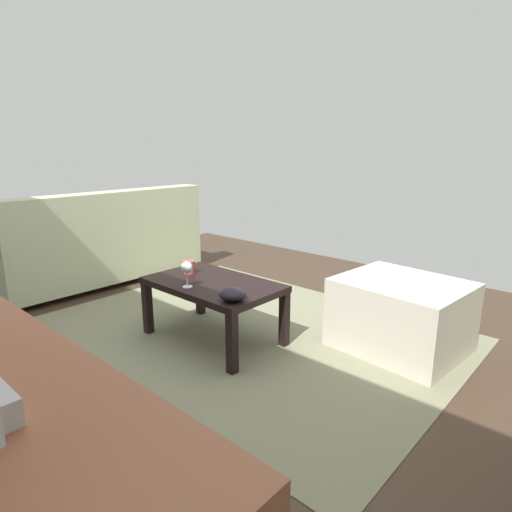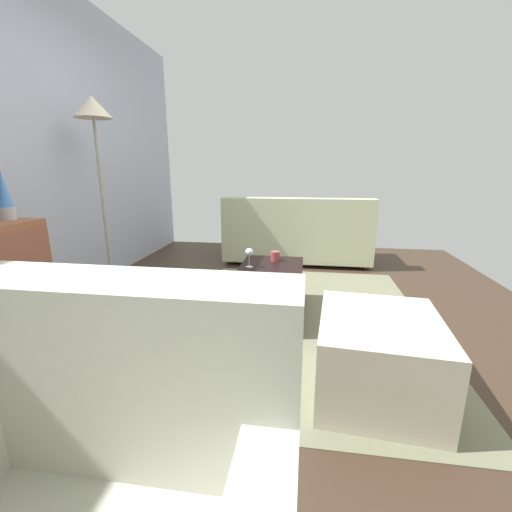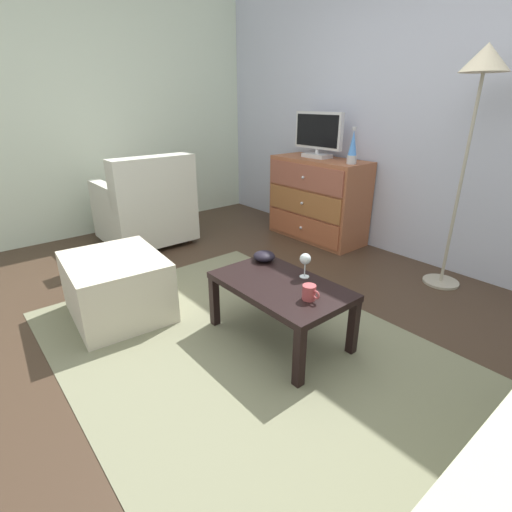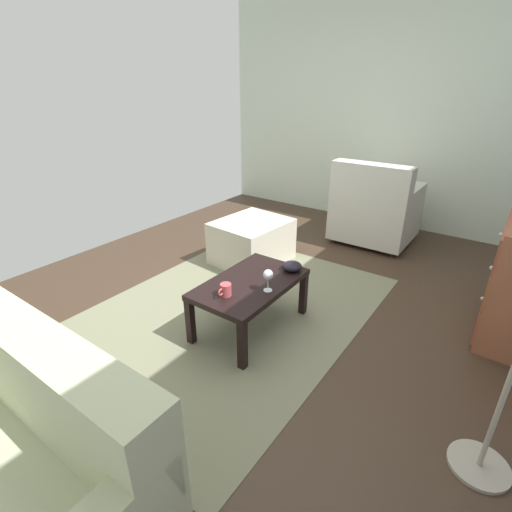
{
  "view_description": "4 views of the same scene",
  "coord_description": "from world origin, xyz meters",
  "px_view_note": "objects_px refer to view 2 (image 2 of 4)",
  "views": [
    {
      "loc": [
        -1.63,
        1.77,
        1.21
      ],
      "look_at": [
        0.07,
        -0.12,
        0.55
      ],
      "focal_mm": 30.22,
      "sensor_mm": 36.0,
      "label": 1
    },
    {
      "loc": [
        -2.33,
        -0.22,
        1.17
      ],
      "look_at": [
        0.28,
        0.17,
        0.49
      ],
      "focal_mm": 23.96,
      "sensor_mm": 36.0,
      "label": 2
    },
    {
      "loc": [
        1.77,
        -1.38,
        1.42
      ],
      "look_at": [
        0.29,
        -0.15,
        0.62
      ],
      "focal_mm": 26.84,
      "sensor_mm": 36.0,
      "label": 3
    },
    {
      "loc": [
        2.17,
        1.47,
        1.69
      ],
      "look_at": [
        0.26,
        0.1,
        0.6
      ],
      "focal_mm": 26.65,
      "sensor_mm": 36.0,
      "label": 4
    }
  ],
  "objects_px": {
    "lava_lamp": "(5,196)",
    "couch_large": "(297,236)",
    "coffee_table": "(270,275)",
    "standing_lamp": "(94,127)",
    "wine_glass": "(249,253)",
    "mug": "(275,256)",
    "ottoman": "(378,356)",
    "bowl_decorative": "(244,277)"
  },
  "relations": [
    {
      "from": "lava_lamp",
      "to": "mug",
      "type": "relative_size",
      "value": 2.89
    },
    {
      "from": "couch_large",
      "to": "wine_glass",
      "type": "bearing_deg",
      "value": 168.67
    },
    {
      "from": "wine_glass",
      "to": "standing_lamp",
      "type": "distance_m",
      "value": 1.74
    },
    {
      "from": "wine_glass",
      "to": "mug",
      "type": "relative_size",
      "value": 1.38
    },
    {
      "from": "ottoman",
      "to": "coffee_table",
      "type": "bearing_deg",
      "value": 35.64
    },
    {
      "from": "bowl_decorative",
      "to": "wine_glass",
      "type": "bearing_deg",
      "value": 3.68
    },
    {
      "from": "ottoman",
      "to": "bowl_decorative",
      "type": "bearing_deg",
      "value": 53.52
    },
    {
      "from": "lava_lamp",
      "to": "coffee_table",
      "type": "relative_size",
      "value": 0.39
    },
    {
      "from": "mug",
      "to": "standing_lamp",
      "type": "bearing_deg",
      "value": 88.73
    },
    {
      "from": "bowl_decorative",
      "to": "standing_lamp",
      "type": "xyz_separation_m",
      "value": [
        0.61,
        1.42,
        1.09
      ]
    },
    {
      "from": "couch_large",
      "to": "ottoman",
      "type": "xyz_separation_m",
      "value": [
        -2.65,
        -0.51,
        -0.11
      ]
    },
    {
      "from": "lava_lamp",
      "to": "ottoman",
      "type": "bearing_deg",
      "value": -95.23
    },
    {
      "from": "coffee_table",
      "to": "lava_lamp",
      "type": "bearing_deg",
      "value": 114.8
    },
    {
      "from": "ottoman",
      "to": "standing_lamp",
      "type": "height_order",
      "value": "standing_lamp"
    },
    {
      "from": "coffee_table",
      "to": "standing_lamp",
      "type": "distance_m",
      "value": 1.98
    },
    {
      "from": "mug",
      "to": "bowl_decorative",
      "type": "xyz_separation_m",
      "value": [
        -0.58,
        0.17,
        -0.01
      ]
    },
    {
      "from": "standing_lamp",
      "to": "lava_lamp",
      "type": "bearing_deg",
      "value": 179.72
    },
    {
      "from": "bowl_decorative",
      "to": "couch_large",
      "type": "bearing_deg",
      "value": -8.75
    },
    {
      "from": "mug",
      "to": "ottoman",
      "type": "relative_size",
      "value": 0.16
    },
    {
      "from": "bowl_decorative",
      "to": "standing_lamp",
      "type": "height_order",
      "value": "standing_lamp"
    },
    {
      "from": "coffee_table",
      "to": "wine_glass",
      "type": "distance_m",
      "value": 0.24
    },
    {
      "from": "lava_lamp",
      "to": "bowl_decorative",
      "type": "height_order",
      "value": "lava_lamp"
    },
    {
      "from": "mug",
      "to": "couch_large",
      "type": "bearing_deg",
      "value": -5.69
    },
    {
      "from": "couch_large",
      "to": "coffee_table",
      "type": "bearing_deg",
      "value": 174.57
    },
    {
      "from": "bowl_decorative",
      "to": "couch_large",
      "type": "distance_m",
      "value": 2.07
    },
    {
      "from": "wine_glass",
      "to": "bowl_decorative",
      "type": "distance_m",
      "value": 0.37
    },
    {
      "from": "coffee_table",
      "to": "mug",
      "type": "height_order",
      "value": "mug"
    },
    {
      "from": "coffee_table",
      "to": "standing_lamp",
      "type": "xyz_separation_m",
      "value": [
        0.29,
        1.57,
        1.18
      ]
    },
    {
      "from": "lava_lamp",
      "to": "wine_glass",
      "type": "relative_size",
      "value": 2.1
    },
    {
      "from": "bowl_decorative",
      "to": "ottoman",
      "type": "relative_size",
      "value": 0.21
    },
    {
      "from": "wine_glass",
      "to": "couch_large",
      "type": "bearing_deg",
      "value": -11.33
    },
    {
      "from": "coffee_table",
      "to": "standing_lamp",
      "type": "height_order",
      "value": "standing_lamp"
    },
    {
      "from": "wine_glass",
      "to": "mug",
      "type": "distance_m",
      "value": 0.3
    },
    {
      "from": "bowl_decorative",
      "to": "couch_large",
      "type": "xyz_separation_m",
      "value": [
        2.04,
        -0.31,
        -0.09
      ]
    },
    {
      "from": "standing_lamp",
      "to": "wine_glass",
      "type": "bearing_deg",
      "value": -100.3
    },
    {
      "from": "lava_lamp",
      "to": "couch_large",
      "type": "bearing_deg",
      "value": -35.4
    },
    {
      "from": "coffee_table",
      "to": "wine_glass",
      "type": "height_order",
      "value": "wine_glass"
    },
    {
      "from": "coffee_table",
      "to": "mug",
      "type": "distance_m",
      "value": 0.27
    },
    {
      "from": "lava_lamp",
      "to": "ottoman",
      "type": "xyz_separation_m",
      "value": [
        -0.21,
        -2.24,
        -0.79
      ]
    },
    {
      "from": "mug",
      "to": "couch_large",
      "type": "distance_m",
      "value": 1.48
    },
    {
      "from": "wine_glass",
      "to": "lava_lamp",
      "type": "bearing_deg",
      "value": 118.5
    },
    {
      "from": "coffee_table",
      "to": "mug",
      "type": "bearing_deg",
      "value": -3.9
    }
  ]
}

